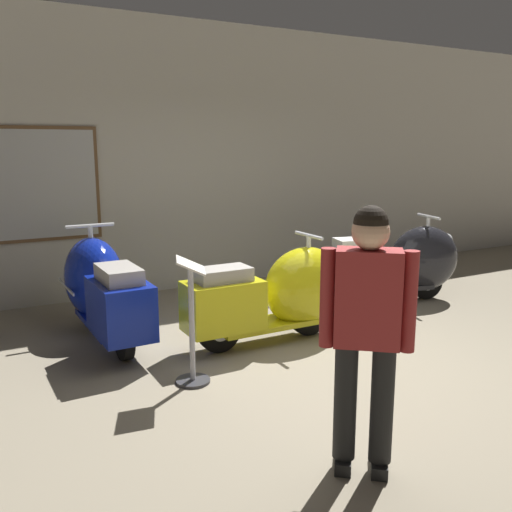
{
  "coord_description": "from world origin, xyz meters",
  "views": [
    {
      "loc": [
        -2.75,
        -3.67,
        1.89
      ],
      "look_at": [
        0.01,
        1.4,
        0.73
      ],
      "focal_mm": 38.82,
      "sensor_mm": 36.0,
      "label": 1
    }
  ],
  "objects_px": {
    "visitor_1": "(367,323)",
    "info_stanchion": "(192,332)",
    "scooter_0": "(101,288)",
    "scooter_1": "(281,293)",
    "scooter_2": "(403,263)"
  },
  "relations": [
    {
      "from": "visitor_1",
      "to": "info_stanchion",
      "type": "relative_size",
      "value": 1.53
    },
    {
      "from": "scooter_0",
      "to": "scooter_1",
      "type": "bearing_deg",
      "value": -123.36
    },
    {
      "from": "scooter_0",
      "to": "scooter_2",
      "type": "xyz_separation_m",
      "value": [
        3.55,
        -0.47,
        -0.02
      ]
    },
    {
      "from": "scooter_1",
      "to": "scooter_0",
      "type": "bearing_deg",
      "value": 147.85
    },
    {
      "from": "scooter_0",
      "to": "scooter_1",
      "type": "height_order",
      "value": "scooter_0"
    },
    {
      "from": "scooter_0",
      "to": "scooter_1",
      "type": "relative_size",
      "value": 1.06
    },
    {
      "from": "scooter_1",
      "to": "visitor_1",
      "type": "relative_size",
      "value": 1.08
    },
    {
      "from": "scooter_1",
      "to": "info_stanchion",
      "type": "xyz_separation_m",
      "value": [
        -1.14,
        -0.51,
        -0.05
      ]
    },
    {
      "from": "scooter_0",
      "to": "info_stanchion",
      "type": "relative_size",
      "value": 1.75
    },
    {
      "from": "scooter_0",
      "to": "info_stanchion",
      "type": "xyz_separation_m",
      "value": [
        0.37,
        -1.47,
        -0.07
      ]
    },
    {
      "from": "scooter_1",
      "to": "visitor_1",
      "type": "height_order",
      "value": "visitor_1"
    },
    {
      "from": "scooter_2",
      "to": "info_stanchion",
      "type": "height_order",
      "value": "scooter_2"
    },
    {
      "from": "scooter_1",
      "to": "info_stanchion",
      "type": "distance_m",
      "value": 1.25
    },
    {
      "from": "scooter_2",
      "to": "visitor_1",
      "type": "distance_m",
      "value": 3.84
    },
    {
      "from": "scooter_1",
      "to": "scooter_2",
      "type": "distance_m",
      "value": 2.1
    }
  ]
}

